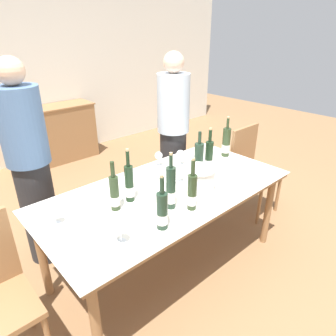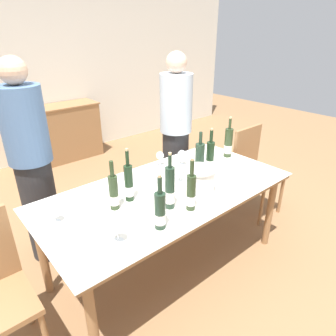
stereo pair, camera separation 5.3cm
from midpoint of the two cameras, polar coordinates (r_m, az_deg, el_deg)
name	(u,v)px [view 1 (the left image)]	position (r m, az deg, el deg)	size (l,w,h in m)	color
ground_plane	(168,264)	(2.73, -0.58, -17.78)	(12.00, 12.00, 0.00)	olive
back_wall	(15,65)	(4.82, -27.36, 17.00)	(8.00, 0.10, 2.80)	silver
sideboard_cabinet	(53,135)	(4.81, -21.34, 5.94)	(1.25, 0.46, 0.84)	#996B42
dining_table	(168,197)	(2.32, -0.66, -5.47)	(1.96, 0.96, 0.74)	#996B42
ice_bucket	(199,179)	(2.23, 5.29, -2.12)	(0.24, 0.24, 0.19)	white
wine_bottle_0	(192,192)	(2.00, 3.86, -4.63)	(0.06, 0.06, 0.38)	#28381E
wine_bottle_1	(199,161)	(2.46, 5.25, 1.42)	(0.08, 0.08, 0.38)	#1E3323
wine_bottle_2	(115,193)	(2.03, -10.88, -4.78)	(0.06, 0.06, 0.35)	#28381E
wine_bottle_3	(162,211)	(1.82, -1.96, -8.21)	(0.07, 0.07, 0.36)	#1E3323
wine_bottle_4	(209,157)	(2.53, 7.18, 2.02)	(0.07, 0.07, 0.39)	black
wine_bottle_5	(129,184)	(2.11, -8.09, -3.04)	(0.06, 0.06, 0.39)	black
wine_bottle_6	(171,189)	(2.00, -0.21, -4.02)	(0.07, 0.07, 0.41)	#1E3323
wine_bottle_7	(226,143)	(2.89, 10.50, 4.70)	(0.08, 0.08, 0.39)	#28381E
wine_glass_0	(180,155)	(2.67, 1.82, 2.55)	(0.08, 0.08, 0.14)	white
wine_glass_1	(159,156)	(2.65, -2.36, 2.25)	(0.07, 0.07, 0.13)	white
wine_glass_2	(180,170)	(2.36, 1.67, -0.47)	(0.08, 0.08, 0.14)	white
wine_glass_3	(54,210)	(1.99, -21.67, -7.45)	(0.07, 0.07, 0.15)	white
wine_glass_4	(120,228)	(1.74, -10.02, -11.17)	(0.08, 0.08, 0.14)	white
chair_right_end	(250,165)	(3.32, 14.97, 0.64)	(0.42, 0.42, 0.93)	#996B42
person_host	(31,169)	(2.60, -25.20, -0.19)	(0.33, 0.33, 1.69)	#262628
person_guest_left	(173,135)	(3.18, 0.51, 6.37)	(0.33, 0.33, 1.67)	#262628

